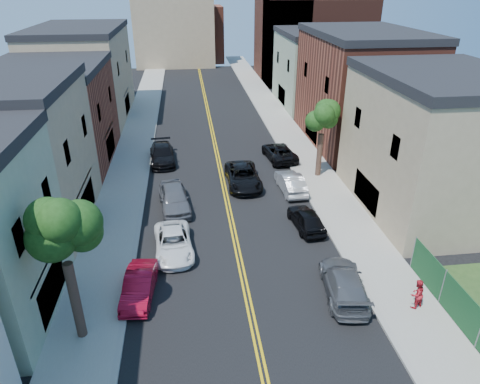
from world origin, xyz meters
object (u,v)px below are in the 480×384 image
object	(u,v)px
black_car_left	(162,154)
black_suv_lane	(243,176)
red_sedan	(139,286)
pedestrian_right	(417,294)
grey_car_right	(344,283)
grey_car_left	(174,198)
black_car_right	(306,219)
silver_car_right	(291,182)
dark_car_right_far	(279,152)
white_pickup	(174,243)

from	to	relation	value
black_car_left	black_suv_lane	size ratio (longest dim) A/B	0.95
red_sedan	pedestrian_right	bearing A→B (deg)	-6.00
grey_car_right	grey_car_left	bearing A→B (deg)	-42.10
black_car_right	silver_car_right	size ratio (longest dim) A/B	0.91
silver_car_right	pedestrian_right	xyz separation A→B (m)	(3.07, -13.76, 0.22)
black_car_right	red_sedan	bearing A→B (deg)	22.80
silver_car_right	pedestrian_right	bearing A→B (deg)	99.63
black_car_left	grey_car_right	xyz separation A→B (m)	(9.94, -19.30, -0.03)
grey_car_left	dark_car_right_far	bearing A→B (deg)	34.67
red_sedan	black_suv_lane	bearing A→B (deg)	66.02
grey_car_right	black_suv_lane	xyz separation A→B (m)	(-3.44, 13.71, 0.04)
white_pickup	grey_car_left	world-z (taller)	grey_car_left
silver_car_right	red_sedan	bearing A→B (deg)	43.39
grey_car_left	pedestrian_right	distance (m)	16.89
white_pickup	silver_car_right	xyz separation A→B (m)	(8.83, 7.24, 0.07)
grey_car_left	black_suv_lane	world-z (taller)	grey_car_left
red_sedan	grey_car_left	distance (m)	9.43
dark_car_right_far	black_suv_lane	xyz separation A→B (m)	(-3.96, -4.98, 0.07)
black_car_right	black_suv_lane	world-z (taller)	black_suv_lane
grey_car_right	dark_car_right_far	world-z (taller)	grey_car_right
black_car_left	pedestrian_right	size ratio (longest dim) A/B	3.22
grey_car_right	dark_car_right_far	xyz separation A→B (m)	(0.52, 18.69, -0.03)
grey_car_left	black_suv_lane	size ratio (longest dim) A/B	0.91
dark_car_right_far	black_suv_lane	size ratio (longest dim) A/B	0.91
grey_car_left	black_car_left	size ratio (longest dim) A/B	0.96
dark_car_right_far	pedestrian_right	size ratio (longest dim) A/B	3.09
red_sedan	black_suv_lane	world-z (taller)	black_suv_lane
grey_car_right	red_sedan	bearing A→B (deg)	1.49
black_car_left	pedestrian_right	distance (m)	24.61
grey_car_left	silver_car_right	world-z (taller)	grey_car_left
white_pickup	grey_car_right	xyz separation A→B (m)	(8.78, -4.96, 0.06)
dark_car_right_far	pedestrian_right	distance (m)	20.41
pedestrian_right	grey_car_left	bearing A→B (deg)	-64.47
pedestrian_right	black_suv_lane	bearing A→B (deg)	-85.99
silver_car_right	pedestrian_right	world-z (taller)	pedestrian_right
white_pickup	black_suv_lane	bearing A→B (deg)	53.93
black_suv_lane	white_pickup	bearing A→B (deg)	-122.03
white_pickup	grey_car_left	bearing A→B (deg)	85.31
grey_car_left	black_suv_lane	distance (m)	6.26
black_car_left	silver_car_right	xyz separation A→B (m)	(9.99, -7.10, -0.02)
grey_car_left	silver_car_right	xyz separation A→B (m)	(8.83, 1.77, -0.12)
black_car_left	pedestrian_right	bearing A→B (deg)	-62.39
black_suv_lane	black_car_right	bearing A→B (deg)	-65.62
grey_car_right	black_car_right	distance (m)	6.73
grey_car_right	silver_car_right	xyz separation A→B (m)	(0.05, 12.20, 0.01)
grey_car_right	pedestrian_right	bearing A→B (deg)	161.36
black_suv_lane	pedestrian_right	world-z (taller)	pedestrian_right
black_car_right	dark_car_right_far	xyz separation A→B (m)	(0.70, 11.96, 0.01)
white_pickup	dark_car_right_far	bearing A→B (deg)	51.19
black_car_right	dark_car_right_far	size ratio (longest dim) A/B	0.81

